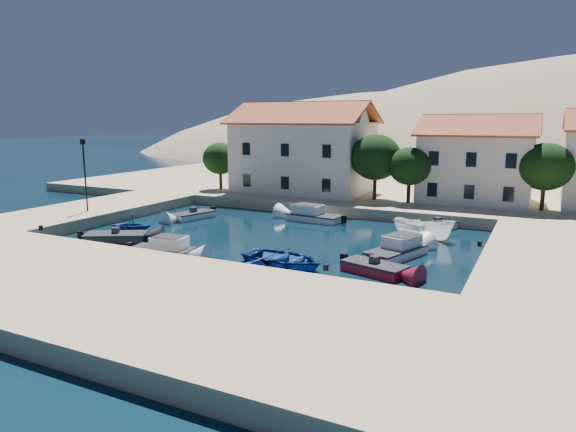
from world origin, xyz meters
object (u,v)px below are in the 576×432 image
(building_mid, at_px, (477,158))
(cabin_cruiser_south, at_px, (162,250))
(lamppost, at_px, (85,168))
(cabin_cruiser_east, at_px, (396,250))
(building_left, at_px, (304,146))
(rowboat_south, at_px, (282,265))
(boat_east, at_px, (423,239))

(building_mid, xyz_separation_m, cabin_cruiser_south, (-16.02, -27.17, -4.75))
(lamppost, bearing_deg, cabin_cruiser_east, 1.22)
(cabin_cruiser_east, bearing_deg, cabin_cruiser_south, 134.54)
(building_left, bearing_deg, building_mid, 3.18)
(rowboat_south, distance_m, cabin_cruiser_east, 7.62)
(building_mid, bearing_deg, cabin_cruiser_east, -96.33)
(lamppost, bearing_deg, rowboat_south, -11.40)
(cabin_cruiser_south, height_order, cabin_cruiser_east, same)
(cabin_cruiser_east, height_order, boat_east, cabin_cruiser_east)
(cabin_cruiser_south, distance_m, rowboat_south, 8.16)
(building_left, height_order, cabin_cruiser_east, building_left)
(building_left, height_order, cabin_cruiser_south, building_left)
(building_mid, relative_size, boat_east, 2.27)
(lamppost, bearing_deg, building_left, 60.10)
(cabin_cruiser_east, bearing_deg, lamppost, 109.62)
(lamppost, bearing_deg, cabin_cruiser_south, -24.59)
(rowboat_south, xyz_separation_m, cabin_cruiser_east, (5.82, 4.90, 0.48))
(cabin_cruiser_east, bearing_deg, building_mid, 12.06)
(building_left, xyz_separation_m, cabin_cruiser_south, (1.98, -26.17, -5.46))
(building_mid, relative_size, rowboat_south, 1.94)
(lamppost, bearing_deg, building_mid, 35.45)
(building_left, distance_m, lamppost, 23.10)
(boat_east, bearing_deg, lamppost, 107.75)
(lamppost, relative_size, cabin_cruiser_south, 1.42)
(cabin_cruiser_south, relative_size, cabin_cruiser_east, 0.85)
(building_left, relative_size, rowboat_south, 2.72)
(building_left, xyz_separation_m, lamppost, (-11.50, -20.00, -1.18))
(building_mid, bearing_deg, boat_east, -97.18)
(building_mid, bearing_deg, lamppost, -144.55)
(cabin_cruiser_south, distance_m, cabin_cruiser_east, 15.32)
(building_left, xyz_separation_m, boat_east, (16.18, -13.42, -5.94))
(building_mid, relative_size, cabin_cruiser_east, 2.03)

